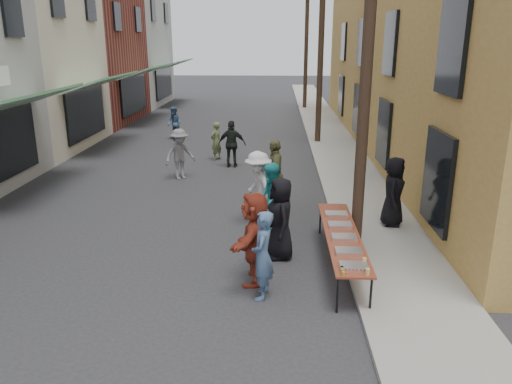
# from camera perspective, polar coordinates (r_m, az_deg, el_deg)

# --- Properties ---
(ground) EXTENTS (120.00, 120.00, 0.00)m
(ground) POSITION_cam_1_polar(r_m,az_deg,el_deg) (9.55, -12.83, -12.49)
(ground) COLOR #28282B
(ground) RESTS_ON ground
(sidewalk) EXTENTS (2.20, 60.00, 0.10)m
(sidewalk) POSITION_cam_1_polar(r_m,az_deg,el_deg) (23.59, 8.74, 5.65)
(sidewalk) COLOR gray
(sidewalk) RESTS_ON ground
(storefront_row) EXTENTS (8.00, 37.00, 9.00)m
(storefront_row) POSITION_cam_1_polar(r_m,az_deg,el_deg) (26.10, -26.84, 14.18)
(storefront_row) COLOR maroon
(storefront_row) RESTS_ON ground
(building_ochre) EXTENTS (10.00, 28.00, 10.00)m
(building_ochre) POSITION_cam_1_polar(r_m,az_deg,el_deg) (23.65, 25.09, 16.42)
(building_ochre) COLOR #A17739
(building_ochre) RESTS_ON ground
(utility_pole_near) EXTENTS (0.26, 0.26, 9.00)m
(utility_pole_near) POSITION_cam_1_polar(r_m,az_deg,el_deg) (11.15, 12.68, 15.94)
(utility_pole_near) COLOR #2D2116
(utility_pole_near) RESTS_ON ground
(utility_pole_mid) EXTENTS (0.26, 0.26, 9.00)m
(utility_pole_mid) POSITION_cam_1_polar(r_m,az_deg,el_deg) (23.07, 7.45, 16.58)
(utility_pole_mid) COLOR #2D2116
(utility_pole_mid) RESTS_ON ground
(utility_pole_far) EXTENTS (0.26, 0.26, 9.00)m
(utility_pole_far) POSITION_cam_1_polar(r_m,az_deg,el_deg) (35.04, 5.78, 16.76)
(utility_pole_far) COLOR #2D2116
(utility_pole_far) RESTS_ON ground
(serving_table) EXTENTS (0.70, 4.00, 0.75)m
(serving_table) POSITION_cam_1_polar(r_m,az_deg,el_deg) (10.62, 9.80, -4.92)
(serving_table) COLOR #5E2A16
(serving_table) RESTS_ON ground
(catering_tray_sausage) EXTENTS (0.50, 0.33, 0.08)m
(catering_tray_sausage) POSITION_cam_1_polar(r_m,az_deg,el_deg) (9.09, 11.10, -8.35)
(catering_tray_sausage) COLOR maroon
(catering_tray_sausage) RESTS_ON serving_table
(catering_tray_foil_b) EXTENTS (0.50, 0.33, 0.08)m
(catering_tray_foil_b) POSITION_cam_1_polar(r_m,az_deg,el_deg) (9.68, 10.55, -6.71)
(catering_tray_foil_b) COLOR #B2B2B7
(catering_tray_foil_b) RESTS_ON serving_table
(catering_tray_buns) EXTENTS (0.50, 0.33, 0.08)m
(catering_tray_buns) POSITION_cam_1_polar(r_m,az_deg,el_deg) (10.31, 10.03, -5.14)
(catering_tray_buns) COLOR tan
(catering_tray_buns) RESTS_ON serving_table
(catering_tray_foil_d) EXTENTS (0.50, 0.33, 0.08)m
(catering_tray_foil_d) POSITION_cam_1_polar(r_m,az_deg,el_deg) (10.96, 9.57, -3.76)
(catering_tray_foil_d) COLOR #B2B2B7
(catering_tray_foil_d) RESTS_ON serving_table
(catering_tray_buns_end) EXTENTS (0.50, 0.33, 0.08)m
(catering_tray_buns_end) POSITION_cam_1_polar(r_m,az_deg,el_deg) (11.61, 9.17, -2.54)
(catering_tray_buns_end) COLOR tan
(catering_tray_buns_end) RESTS_ON serving_table
(condiment_jar_a) EXTENTS (0.07, 0.07, 0.08)m
(condiment_jar_a) POSITION_cam_1_polar(r_m,az_deg,el_deg) (8.79, 9.94, -9.20)
(condiment_jar_a) COLOR #A57F26
(condiment_jar_a) RESTS_ON serving_table
(condiment_jar_b) EXTENTS (0.07, 0.07, 0.08)m
(condiment_jar_b) POSITION_cam_1_polar(r_m,az_deg,el_deg) (8.88, 9.86, -8.92)
(condiment_jar_b) COLOR #A57F26
(condiment_jar_b) RESTS_ON serving_table
(condiment_jar_c) EXTENTS (0.07, 0.07, 0.08)m
(condiment_jar_c) POSITION_cam_1_polar(r_m,az_deg,el_deg) (8.97, 9.78, -8.64)
(condiment_jar_c) COLOR #A57F26
(condiment_jar_c) RESTS_ON serving_table
(cup_stack) EXTENTS (0.08, 0.08, 0.12)m
(cup_stack) POSITION_cam_1_polar(r_m,az_deg,el_deg) (8.89, 12.63, -8.91)
(cup_stack) COLOR tan
(cup_stack) RESTS_ON serving_table
(guest_front_a) EXTENTS (0.78, 1.00, 1.82)m
(guest_front_a) POSITION_cam_1_polar(r_m,az_deg,el_deg) (10.87, 2.82, -3.03)
(guest_front_a) COLOR black
(guest_front_a) RESTS_ON ground
(guest_front_b) EXTENTS (0.47, 0.66, 1.70)m
(guest_front_b) POSITION_cam_1_polar(r_m,az_deg,el_deg) (9.22, 0.74, -7.24)
(guest_front_b) COLOR #435D81
(guest_front_b) RESTS_ON ground
(guest_front_c) EXTENTS (0.84, 1.00, 1.85)m
(guest_front_c) POSITION_cam_1_polar(r_m,az_deg,el_deg) (11.97, 1.71, -1.03)
(guest_front_c) COLOR teal
(guest_front_c) RESTS_ON ground
(guest_front_d) EXTENTS (1.13, 1.43, 1.94)m
(guest_front_d) POSITION_cam_1_polar(r_m,az_deg,el_deg) (12.78, 0.25, 0.38)
(guest_front_d) COLOR silver
(guest_front_d) RESTS_ON ground
(guest_front_e) EXTENTS (0.57, 1.19, 1.97)m
(guest_front_e) POSITION_cam_1_polar(r_m,az_deg,el_deg) (14.19, 2.17, 2.12)
(guest_front_e) COLOR brown
(guest_front_e) RESTS_ON ground
(guest_queue_back) EXTENTS (0.86, 1.81, 1.87)m
(guest_queue_back) POSITION_cam_1_polar(r_m,az_deg,el_deg) (9.76, -0.18, -5.26)
(guest_queue_back) COLOR #973521
(guest_queue_back) RESTS_ON ground
(server) EXTENTS (0.80, 0.99, 1.76)m
(server) POSITION_cam_1_polar(r_m,az_deg,el_deg) (12.99, 15.45, 0.07)
(server) COLOR black
(server) RESTS_ON sidewalk
(passerby_left) EXTENTS (1.28, 1.21, 1.74)m
(passerby_left) POSITION_cam_1_polar(r_m,az_deg,el_deg) (17.34, -8.69, 4.31)
(passerby_left) COLOR slate
(passerby_left) RESTS_ON ground
(passerby_mid) EXTENTS (1.04, 0.45, 1.76)m
(passerby_mid) POSITION_cam_1_polar(r_m,az_deg,el_deg) (18.78, -2.76, 5.50)
(passerby_mid) COLOR black
(passerby_mid) RESTS_ON ground
(passerby_right) EXTENTS (0.60, 0.66, 1.52)m
(passerby_right) POSITION_cam_1_polar(r_m,az_deg,el_deg) (20.00, -4.59, 5.82)
(passerby_right) COLOR #626F40
(passerby_right) RESTS_ON ground
(passerby_far) EXTENTS (0.97, 0.97, 1.59)m
(passerby_far) POSITION_cam_1_polar(r_m,az_deg,el_deg) (24.35, -9.32, 7.76)
(passerby_far) COLOR #425F80
(passerby_far) RESTS_ON ground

